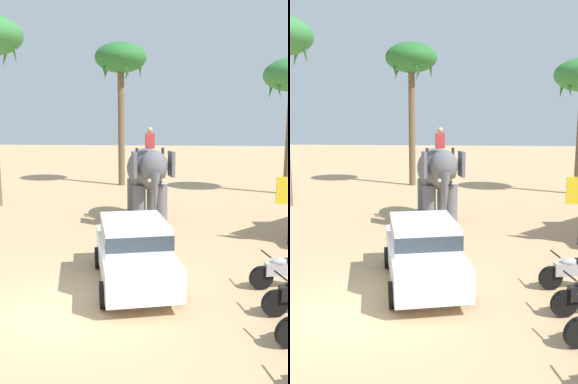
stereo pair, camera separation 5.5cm
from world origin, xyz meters
The scene contains 5 objects.
ground_plane centered at (0.00, 0.00, 0.00)m, with size 120.00×120.00×0.00m, color tan.
car_sedan_foreground centered at (1.45, 1.78, 0.93)m, with size 2.63×4.39×1.70m.
elephant_with_mahout centered at (1.28, 8.56, 1.99)m, with size 2.37×4.01×3.88m.
motorcycle_fourth_in_row centered at (5.21, 1.80, 0.46)m, with size 1.78×0.62×0.94m.
palm_tree_near_hut centered at (-1.09, 17.87, 7.66)m, with size 3.20×3.20×8.85m.
Camera 1 is at (2.54, -8.12, 4.15)m, focal length 38.26 mm.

